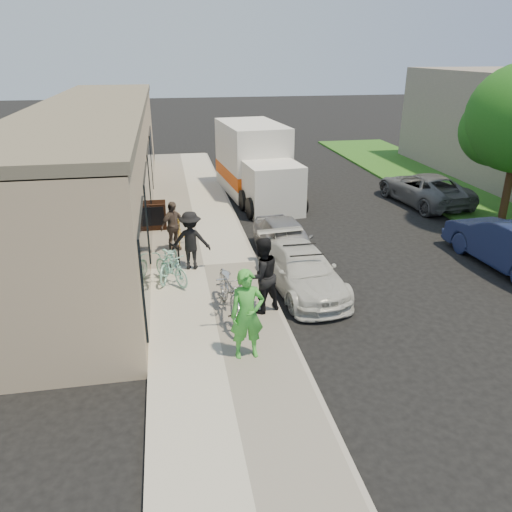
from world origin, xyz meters
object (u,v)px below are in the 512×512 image
far_car_blue (511,244)px  far_car_gray (424,188)px  moving_truck (256,166)px  bystander_b (173,226)px  tandem_bike (230,290)px  sedan_white (302,270)px  sedan_silver (286,239)px  sandwich_board (157,216)px  man_standing (262,275)px  cruiser_bike_b (169,262)px  cruiser_bike_c (179,229)px  woman_rider (247,314)px  cruiser_bike_a (171,267)px  bystander_a (191,240)px  bike_rack (175,256)px

far_car_blue → far_car_gray: size_ratio=0.97×
moving_truck → bystander_b: 7.16m
far_car_gray → tandem_bike: tandem_bike is taller
sedan_white → moving_truck: 9.25m
sedan_white → sedan_silver: (0.10, 2.22, 0.03)m
sandwich_board → man_standing: (2.43, -6.29, 0.41)m
sedan_white → sandwich_board: bearing=120.5°
cruiser_bike_b → cruiser_bike_c: size_ratio=1.12×
moving_truck → tandem_bike: bearing=-109.0°
woman_rider → man_standing: woman_rider is taller
cruiser_bike_a → cruiser_bike_b: size_ratio=0.87×
woman_rider → bystander_b: bearing=99.4°
cruiser_bike_b → cruiser_bike_c: (0.37, 2.60, 0.01)m
far_car_blue → tandem_bike: 8.53m
sandwich_board → moving_truck: size_ratio=0.15×
sedan_silver → moving_truck: moving_truck is taller
sedan_white → man_standing: 1.85m
far_car_blue → cruiser_bike_c: size_ratio=2.96×
tandem_bike → man_standing: (0.75, 0.08, 0.28)m
moving_truck → bystander_a: bearing=-118.5°
bike_rack → sedan_silver: size_ratio=0.23×
sedan_silver → far_car_gray: far_car_gray is taller
cruiser_bike_b → bystander_b: (0.17, 1.97, 0.33)m
bike_rack → cruiser_bike_c: 2.32m
woman_rider → far_car_blue: bearing=19.5°
tandem_bike → cruiser_bike_b: tandem_bike is taller
sedan_silver → moving_truck: 7.03m
sandwich_board → cruiser_bike_b: 3.99m
cruiser_bike_c → woman_rider: bearing=-79.1°
bike_rack → moving_truck: size_ratio=0.13×
far_car_blue → man_standing: man_standing is taller
moving_truck → bystander_a: size_ratio=3.81×
sedan_white → sedan_silver: bearing=81.5°
woman_rider → cruiser_bike_a: 4.02m
sandwich_board → far_car_blue: 11.11m
bike_rack → man_standing: man_standing is taller
far_car_gray → man_standing: size_ratio=2.49×
far_car_blue → tandem_bike: (-8.37, -1.63, 0.05)m
far_car_blue → cruiser_bike_c: far_car_blue is taller
bystander_a → sedan_white: bearing=160.5°
cruiser_bike_c → bystander_b: bystander_b is taller
sandwich_board → sedan_silver: size_ratio=0.28×
woman_rider → man_standing: 1.92m
far_car_blue → sedan_silver: bearing=-20.9°
cruiser_bike_a → bystander_b: bystander_b is taller
sandwich_board → man_standing: bearing=-67.5°
cruiser_bike_c → cruiser_bike_b: bearing=-96.5°
sedan_silver → woman_rider: (-2.05, -5.24, 0.50)m
woman_rider → cruiser_bike_c: woman_rider is taller
bike_rack → sandwich_board: sandwich_board is taller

